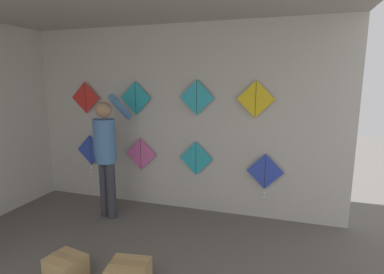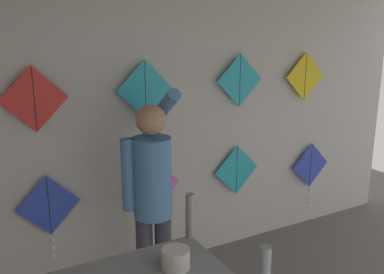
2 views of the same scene
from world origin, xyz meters
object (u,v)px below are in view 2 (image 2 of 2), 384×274
(shopkeeper, at_px, (152,192))
(kite_5, at_px, (145,90))
(kite_4, at_px, (34,99))
(kite_0, at_px, (49,210))
(kite_1, at_px, (154,185))
(kite_3, at_px, (310,169))
(kite_6, at_px, (240,80))
(kite_7, at_px, (305,76))
(kite_2, at_px, (237,170))

(shopkeeper, height_order, kite_5, kite_5)
(kite_4, xyz_separation_m, kite_5, (0.91, 0.00, 0.01))
(kite_0, height_order, kite_4, kite_4)
(kite_1, height_order, kite_3, kite_1)
(kite_0, relative_size, kite_6, 1.40)
(kite_0, bearing_deg, kite_4, 178.23)
(kite_3, relative_size, kite_7, 1.40)
(shopkeeper, height_order, kite_4, kite_4)
(kite_3, height_order, kite_5, kite_5)
(kite_0, relative_size, kite_7, 1.40)
(kite_2, xyz_separation_m, kite_7, (0.85, 0.00, 0.90))
(shopkeeper, height_order, kite_7, kite_7)
(kite_4, relative_size, kite_5, 1.00)
(kite_4, height_order, kite_6, kite_6)
(kite_2, bearing_deg, kite_7, 0.00)
(kite_7, bearing_deg, kite_2, 180.00)
(kite_0, xyz_separation_m, kite_3, (2.87, 0.00, -0.12))
(shopkeeper, distance_m, kite_2, 1.32)
(kite_5, bearing_deg, kite_2, 0.00)
(shopkeeper, bearing_deg, kite_0, 157.32)
(shopkeeper, bearing_deg, kite_6, 42.31)
(kite_2, bearing_deg, shopkeeper, -154.61)
(kite_2, xyz_separation_m, kite_5, (-0.98, 0.00, 0.89))
(kite_0, relative_size, kite_3, 1.00)
(shopkeeper, distance_m, kite_3, 2.29)
(kite_1, height_order, kite_4, kite_4)
(shopkeeper, xyz_separation_m, kite_4, (-0.71, 0.56, 0.69))
(kite_2, xyz_separation_m, kite_4, (-1.89, 0.00, 0.88))
(kite_3, bearing_deg, kite_7, 179.62)
(kite_6, distance_m, kite_7, 0.84)
(kite_7, bearing_deg, kite_1, 180.00)
(kite_3, distance_m, kite_4, 3.08)
(kite_2, distance_m, kite_4, 2.08)
(shopkeeper, xyz_separation_m, kite_3, (2.20, 0.56, -0.34))
(kite_3, xyz_separation_m, kite_6, (-1.01, 0.00, 1.06))
(shopkeeper, height_order, kite_1, shopkeeper)
(kite_4, distance_m, kite_5, 0.91)
(kite_0, height_order, kite_2, kite_0)
(kite_4, bearing_deg, kite_6, 0.00)
(kite_2, bearing_deg, kite_0, -179.97)
(kite_7, bearing_deg, kite_5, 180.00)
(shopkeeper, bearing_deg, kite_4, 158.75)
(kite_1, relative_size, kite_5, 1.00)
(kite_5, bearing_deg, kite_0, -179.93)
(kite_0, distance_m, kite_4, 0.92)
(kite_4, bearing_deg, kite_0, -1.77)
(kite_0, xyz_separation_m, kite_2, (1.85, 0.00, 0.04))
(shopkeeper, height_order, kite_0, shopkeeper)
(kite_1, xyz_separation_m, kite_6, (0.93, 0.00, 0.91))
(kite_3, relative_size, kite_6, 1.40)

